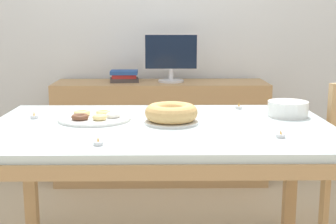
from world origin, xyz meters
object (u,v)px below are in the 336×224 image
object	(u,v)px
computer_monitor	(171,58)
tealight_near_front	(281,135)
pastry_platter	(94,118)
tealight_right_edge	(98,143)
plate_stack	(288,109)
book_stack	(124,76)
tealight_centre	(34,117)
tealight_left_edge	(239,107)
cake_chocolate_round	(171,114)

from	to	relation	value
computer_monitor	tealight_near_front	world-z (taller)	computer_monitor
pastry_platter	tealight_right_edge	distance (m)	0.50
plate_stack	tealight_right_edge	bearing A→B (deg)	-147.89
pastry_platter	tealight_near_front	distance (m)	0.93
book_stack	tealight_right_edge	xyz separation A→B (m)	(0.04, -1.82, -0.06)
tealight_right_edge	tealight_centre	distance (m)	0.67
pastry_platter	tealight_left_edge	distance (m)	0.84
pastry_platter	tealight_right_edge	bearing A→B (deg)	-80.08
tealight_right_edge	tealight_centre	size ratio (longest dim) A/B	1.00
pastry_platter	tealight_near_front	world-z (taller)	pastry_platter
tealight_near_front	tealight_right_edge	distance (m)	0.78
computer_monitor	cake_chocolate_round	xyz separation A→B (m)	(-0.03, -1.41, -0.17)
cake_chocolate_round	plate_stack	size ratio (longest dim) A/B	1.28
book_stack	tealight_right_edge	size ratio (longest dim) A/B	5.87
pastry_platter	computer_monitor	bearing A→B (deg)	72.63
book_stack	cake_chocolate_round	distance (m)	1.45
cake_chocolate_round	pastry_platter	size ratio (longest dim) A/B	0.73
plate_stack	tealight_centre	xyz separation A→B (m)	(-1.32, -0.04, -0.03)
plate_stack	tealight_left_edge	distance (m)	0.31
book_stack	tealight_centre	bearing A→B (deg)	-105.69
cake_chocolate_round	tealight_centre	distance (m)	0.71
tealight_near_front	computer_monitor	bearing A→B (deg)	104.45
cake_chocolate_round	tealight_right_edge	size ratio (longest dim) A/B	6.72
tealight_near_front	pastry_platter	bearing A→B (deg)	156.12
tealight_centre	pastry_platter	bearing A→B (deg)	-7.23
computer_monitor	tealight_near_front	size ratio (longest dim) A/B	10.60
cake_chocolate_round	tealight_left_edge	world-z (taller)	cake_chocolate_round
computer_monitor	tealight_right_edge	world-z (taller)	computer_monitor
book_stack	pastry_platter	size ratio (longest dim) A/B	0.64
tealight_centre	book_stack	bearing A→B (deg)	74.31
book_stack	pastry_platter	xyz separation A→B (m)	(-0.05, -1.33, -0.06)
plate_stack	tealight_centre	size ratio (longest dim) A/B	5.25
pastry_platter	tealight_left_edge	size ratio (longest dim) A/B	9.23
computer_monitor	book_stack	world-z (taller)	computer_monitor
computer_monitor	book_stack	bearing A→B (deg)	179.78
computer_monitor	tealight_left_edge	size ratio (longest dim) A/B	10.60
tealight_near_front	tealight_centre	size ratio (longest dim) A/B	1.00
tealight_right_edge	tealight_centre	xyz separation A→B (m)	(-0.40, 0.53, 0.00)
tealight_near_front	tealight_right_edge	bearing A→B (deg)	-171.34
book_stack	tealight_left_edge	distance (m)	1.27
cake_chocolate_round	tealight_right_edge	xyz separation A→B (m)	(-0.30, -0.42, -0.04)
tealight_near_front	tealight_left_edge	size ratio (longest dim) A/B	1.00
book_stack	computer_monitor	bearing A→B (deg)	-0.22
tealight_right_edge	tealight_centre	bearing A→B (deg)	126.82
tealight_centre	tealight_left_edge	world-z (taller)	same
cake_chocolate_round	tealight_centre	world-z (taller)	cake_chocolate_round
plate_stack	tealight_right_edge	size ratio (longest dim) A/B	5.25
tealight_near_front	plate_stack	bearing A→B (deg)	71.75
computer_monitor	book_stack	distance (m)	0.39
computer_monitor	cake_chocolate_round	distance (m)	1.42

